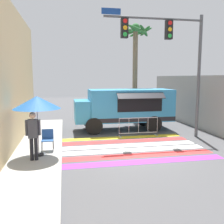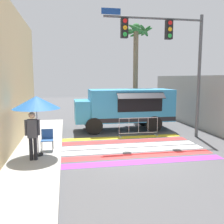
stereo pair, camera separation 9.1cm
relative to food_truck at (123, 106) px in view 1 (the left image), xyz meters
The scene contains 12 objects.
ground_plane 4.73m from the food_truck, 97.34° to the right, with size 60.00×60.00×0.00m, color #4C4C4F.
sidewalk_left 7.41m from the food_truck, 142.02° to the right, with size 4.40×16.00×0.15m.
building_left_facade 7.33m from the food_truck, 141.05° to the right, with size 0.25×16.00×6.18m.
concrete_wall_right 4.91m from the food_truck, 17.60° to the right, with size 0.20×16.00×3.21m.
crosswalk_painted 4.06m from the food_truck, 98.73° to the right, with size 6.40×4.36×0.01m.
food_truck is the anchor object (origin of this frame).
traffic_signal_pole 4.32m from the food_truck, 53.96° to the right, with size 5.10×0.29×6.25m.
patio_umbrella 6.43m from the food_truck, 133.46° to the right, with size 1.75×1.75×2.26m.
folding_chair 5.75m from the food_truck, 135.98° to the right, with size 0.47×0.47×0.85m.
vendor_person 6.86m from the food_truck, 131.12° to the right, with size 0.53×0.23×1.74m.
barricade_front 1.99m from the food_truck, 75.77° to the right, with size 2.12×0.44×1.00m.
palm_tree 4.62m from the food_truck, 61.68° to the left, with size 2.55×2.27×6.72m.
Camera 1 is at (-2.83, -9.69, 3.10)m, focal length 40.00 mm.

